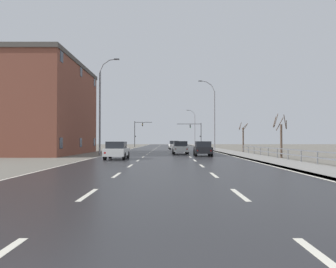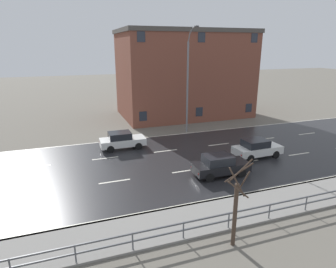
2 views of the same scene
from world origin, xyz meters
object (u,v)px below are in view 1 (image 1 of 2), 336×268
object	(u,v)px
street_lamp_distant	(195,128)
car_near_left	(204,149)
brick_building	(41,108)
car_far_left	(175,145)
street_lamp_left_bank	(102,107)
traffic_signal_right	(197,131)
street_lamp_midground	(214,116)
traffic_signal_left	(138,130)
car_near_right	(118,150)
car_mid_centre	(181,147)

from	to	relation	value
street_lamp_distant	car_near_left	distance (m)	54.57
brick_building	car_far_left	bearing A→B (deg)	48.79
street_lamp_left_bank	traffic_signal_right	distance (m)	40.88
car_far_left	car_near_left	world-z (taller)	same
street_lamp_distant	brick_building	distance (m)	54.29
street_lamp_midground	traffic_signal_left	bearing A→B (deg)	120.24
traffic_signal_left	street_lamp_midground	bearing A→B (deg)	-59.76
car_near_right	car_mid_centre	bearing A→B (deg)	59.72
street_lamp_distant	traffic_signal_right	world-z (taller)	street_lamp_distant
street_lamp_left_bank	car_near_left	world-z (taller)	street_lamp_left_bank
street_lamp_left_bank	car_near_left	distance (m)	12.40
street_lamp_distant	car_near_right	size ratio (longest dim) A/B	2.47
car_mid_centre	car_near_right	bearing A→B (deg)	-121.15
traffic_signal_left	car_near_right	xyz separation A→B (m)	(2.80, -47.79, -3.22)
car_near_left	brick_building	world-z (taller)	brick_building
street_lamp_midground	traffic_signal_left	world-z (taller)	street_lamp_midground
street_lamp_left_bank	car_mid_centre	xyz separation A→B (m)	(9.09, 2.55, -4.61)
traffic_signal_right	car_near_left	distance (m)	40.74
street_lamp_midground	car_mid_centre	world-z (taller)	street_lamp_midground
traffic_signal_left	car_near_left	world-z (taller)	traffic_signal_left
car_near_left	car_far_left	bearing A→B (deg)	97.63
traffic_signal_right	car_near_right	size ratio (longest dim) A/B	1.40
car_far_left	traffic_signal_right	bearing A→B (deg)	67.75
car_far_left	car_near_right	world-z (taller)	same
car_far_left	brick_building	bearing A→B (deg)	-134.47
street_lamp_left_bank	traffic_signal_right	world-z (taller)	street_lamp_left_bank
street_lamp_midground	car_near_right	bearing A→B (deg)	-117.51
street_lamp_midground	traffic_signal_right	size ratio (longest dim) A/B	1.97
car_mid_centre	street_lamp_left_bank	bearing A→B (deg)	-165.44
traffic_signal_right	street_lamp_distant	bearing A→B (deg)	87.19
street_lamp_distant	street_lamp_left_bank	bearing A→B (deg)	-106.00
street_lamp_distant	car_near_right	world-z (taller)	street_lamp_distant
street_lamp_midground	brick_building	bearing A→B (deg)	-152.58
car_near_left	brick_building	bearing A→B (deg)	166.71
traffic_signal_right	car_mid_centre	distance (m)	36.23
street_lamp_midground	car_far_left	size ratio (longest dim) A/B	2.70
car_mid_centre	brick_building	bearing A→B (deg)	177.68
street_lamp_midground	brick_building	distance (m)	25.97
street_lamp_midground	car_near_left	world-z (taller)	street_lamp_midground
street_lamp_left_bank	brick_building	xyz separation A→B (m)	(-8.14, 2.92, 0.18)
traffic_signal_right	brick_building	world-z (taller)	brick_building
street_lamp_distant	traffic_signal_right	bearing A→B (deg)	-92.81
car_near_left	brick_building	size ratio (longest dim) A/B	0.24
car_far_left	car_mid_centre	size ratio (longest dim) A/B	1.01
street_lamp_distant	car_near_right	bearing A→B (deg)	-101.19
street_lamp_left_bank	brick_building	distance (m)	8.65
street_lamp_midground	car_mid_centre	size ratio (longest dim) A/B	2.74
street_lamp_distant	car_near_left	xyz separation A→B (m)	(-3.63, -54.29, -4.18)
street_lamp_distant	street_lamp_left_bank	world-z (taller)	street_lamp_left_bank
street_lamp_midground	street_lamp_distant	bearing A→B (deg)	89.97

